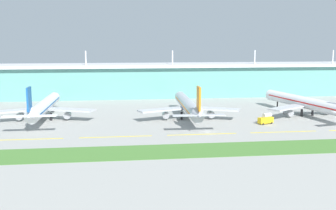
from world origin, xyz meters
name	(u,v)px	position (x,y,z in m)	size (l,w,h in m)	color
ground_plane	(207,132)	(0.00, 0.00, 0.00)	(600.00, 600.00, 0.00)	#9E9E99
terminal_building	(171,80)	(0.00, 110.38, 11.13)	(288.00, 34.00, 30.84)	#5B9E93
airliner_near	(44,107)	(-70.50, 34.09, 6.45)	(48.80, 68.35, 18.90)	white
airliner_middle	(188,106)	(-2.95, 28.37, 6.46)	(48.77, 70.16, 18.90)	#ADB2BC
airliner_far	(306,103)	(56.70, 29.62, 6.46)	(47.92, 71.61, 18.90)	white
taxiway_stripe_west	(25,139)	(-71.00, -4.12, 0.02)	(28.00, 0.70, 0.04)	yellow
taxiway_stripe_mid_west	(116,137)	(-37.00, -4.12, 0.02)	(28.00, 0.70, 0.04)	yellow
taxiway_stripe_centre	(202,134)	(-3.00, -4.12, 0.02)	(28.00, 0.70, 0.04)	yellow
taxiway_stripe_mid_east	(283,132)	(31.00, -4.12, 0.02)	(28.00, 0.70, 0.04)	yellow
grass_verge	(225,149)	(0.00, -27.36, 0.05)	(300.00, 18.00, 0.10)	#477A33
fuel_truck	(266,119)	(29.73, 12.34, 2.26)	(7.65, 5.01, 4.95)	gold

